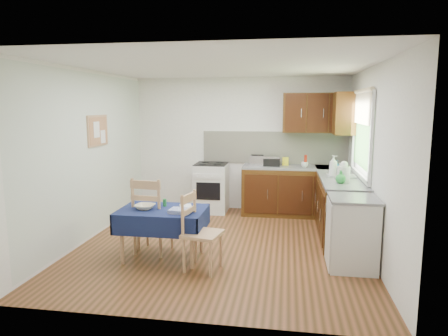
% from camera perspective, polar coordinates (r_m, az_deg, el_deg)
% --- Properties ---
extents(floor, '(4.20, 4.20, 0.00)m').
position_cam_1_polar(floor, '(5.83, -0.27, -10.90)').
color(floor, '#462C12').
rests_on(floor, ground).
extents(ceiling, '(4.00, 4.20, 0.02)m').
position_cam_1_polar(ceiling, '(5.52, -0.29, 14.35)').
color(ceiling, white).
rests_on(ceiling, wall_back).
extents(wall_back, '(4.00, 0.02, 2.50)m').
position_cam_1_polar(wall_back, '(7.61, 2.29, 3.39)').
color(wall_back, white).
rests_on(wall_back, ground).
extents(wall_front, '(4.00, 0.02, 2.50)m').
position_cam_1_polar(wall_front, '(3.51, -5.85, -3.04)').
color(wall_front, white).
rests_on(wall_front, ground).
extents(wall_left, '(0.02, 4.20, 2.50)m').
position_cam_1_polar(wall_left, '(6.18, -18.90, 1.67)').
color(wall_left, silver).
rests_on(wall_left, ground).
extents(wall_right, '(0.02, 4.20, 2.50)m').
position_cam_1_polar(wall_right, '(5.58, 20.44, 0.86)').
color(wall_right, white).
rests_on(wall_right, ground).
extents(base_cabinets, '(1.90, 2.30, 0.86)m').
position_cam_1_polar(base_cabinets, '(6.87, 12.75, -4.35)').
color(base_cabinets, '#351B09').
rests_on(base_cabinets, ground).
extents(worktop_back, '(1.90, 0.60, 0.04)m').
position_cam_1_polar(worktop_back, '(7.30, 10.20, 0.11)').
color(worktop_back, gray).
rests_on(worktop_back, base_cabinets).
extents(worktop_right, '(0.60, 1.70, 0.04)m').
position_cam_1_polar(worktop_right, '(6.22, 16.39, -1.62)').
color(worktop_right, gray).
rests_on(worktop_right, base_cabinets).
extents(worktop_corner, '(0.60, 0.60, 0.04)m').
position_cam_1_polar(worktop_corner, '(7.35, 15.27, -0.01)').
color(worktop_corner, gray).
rests_on(worktop_corner, base_cabinets).
extents(splashback, '(2.70, 0.02, 0.60)m').
position_cam_1_polar(splashback, '(7.55, 7.18, 2.91)').
color(splashback, beige).
rests_on(splashback, wall_back).
extents(upper_cabinets, '(1.20, 0.85, 0.70)m').
position_cam_1_polar(upper_cabinets, '(7.25, 14.20, 7.62)').
color(upper_cabinets, '#351B09').
rests_on(upper_cabinets, wall_back).
extents(stove, '(0.60, 0.61, 0.92)m').
position_cam_1_polar(stove, '(7.50, -1.82, -2.79)').
color(stove, silver).
rests_on(stove, ground).
extents(window, '(0.04, 1.48, 1.26)m').
position_cam_1_polar(window, '(6.22, 19.13, 5.41)').
color(window, '#2A5222').
rests_on(window, wall_right).
extents(fridge, '(0.58, 0.60, 0.89)m').
position_cam_1_polar(fridge, '(5.17, 17.85, -8.81)').
color(fridge, silver).
rests_on(fridge, ground).
extents(corkboard, '(0.04, 0.62, 0.47)m').
position_cam_1_polar(corkboard, '(6.41, -17.57, 5.10)').
color(corkboard, '#A37051').
rests_on(corkboard, wall_left).
extents(dining_table, '(1.10, 0.75, 0.66)m').
position_cam_1_polar(dining_table, '(5.24, -8.76, -6.91)').
color(dining_table, '#0F1B3F').
rests_on(dining_table, ground).
extents(chair_far, '(0.51, 0.51, 1.04)m').
position_cam_1_polar(chair_far, '(5.45, -10.36, -6.38)').
color(chair_far, '#A37051').
rests_on(chair_far, ground).
extents(chair_near, '(0.50, 0.50, 0.95)m').
position_cam_1_polar(chair_near, '(4.86, -3.60, -8.75)').
color(chair_near, '#A37051').
rests_on(chair_near, ground).
extents(toaster, '(0.26, 0.16, 0.20)m').
position_cam_1_polar(toaster, '(7.28, 4.79, 1.08)').
color(toaster, '#B5B5BA').
rests_on(toaster, worktop_back).
extents(sandwich_press, '(0.29, 0.25, 0.17)m').
position_cam_1_polar(sandwich_press, '(7.28, 6.83, 0.98)').
color(sandwich_press, black).
rests_on(sandwich_press, worktop_back).
extents(sauce_bottle, '(0.05, 0.05, 0.22)m').
position_cam_1_polar(sauce_bottle, '(7.19, 11.57, 0.98)').
color(sauce_bottle, '#B6230E').
rests_on(sauce_bottle, worktop_back).
extents(yellow_packet, '(0.13, 0.10, 0.14)m').
position_cam_1_polar(yellow_packet, '(7.37, 8.77, 0.95)').
color(yellow_packet, yellow).
rests_on(yellow_packet, worktop_back).
extents(dish_rack, '(0.42, 0.32, 0.20)m').
position_cam_1_polar(dish_rack, '(6.37, 16.43, -0.98)').
color(dish_rack, gray).
rests_on(dish_rack, worktop_right).
extents(kettle, '(0.18, 0.18, 0.30)m').
position_cam_1_polar(kettle, '(5.92, 16.72, -0.65)').
color(kettle, silver).
rests_on(kettle, worktop_right).
extents(cup, '(0.16, 0.16, 0.10)m').
position_cam_1_polar(cup, '(7.18, 11.44, 0.48)').
color(cup, white).
rests_on(cup, worktop_back).
extents(soap_bottle_a, '(0.18, 0.18, 0.33)m').
position_cam_1_polar(soap_bottle_a, '(6.30, 15.33, 0.26)').
color(soap_bottle_a, silver).
rests_on(soap_bottle_a, worktop_right).
extents(soap_bottle_b, '(0.11, 0.11, 0.17)m').
position_cam_1_polar(soap_bottle_b, '(6.91, 15.76, 0.32)').
color(soap_bottle_b, '#1D6FAB').
rests_on(soap_bottle_b, worktop_right).
extents(soap_bottle_c, '(0.19, 0.19, 0.18)m').
position_cam_1_polar(soap_bottle_c, '(5.80, 16.33, -1.24)').
color(soap_bottle_c, green).
rests_on(soap_bottle_c, worktop_right).
extents(plate_bowl, '(0.27, 0.27, 0.06)m').
position_cam_1_polar(plate_bowl, '(5.23, -11.25, -5.46)').
color(plate_bowl, '#FAF1CC').
rests_on(plate_bowl, dining_table).
extents(book, '(0.21, 0.24, 0.02)m').
position_cam_1_polar(book, '(5.28, -6.30, -5.47)').
color(book, white).
rests_on(book, dining_table).
extents(spice_jar, '(0.05, 0.05, 0.10)m').
position_cam_1_polar(spice_jar, '(5.33, -8.46, -4.91)').
color(spice_jar, '#238036').
rests_on(spice_jar, dining_table).
extents(tea_towel, '(0.28, 0.23, 0.05)m').
position_cam_1_polar(tea_towel, '(5.00, -6.25, -6.11)').
color(tea_towel, navy).
rests_on(tea_towel, dining_table).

